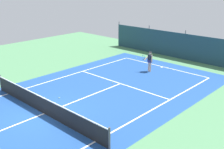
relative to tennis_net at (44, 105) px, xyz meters
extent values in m
plane|color=#4C8456|center=(0.00, 0.00, -0.51)|extent=(36.00, 36.00, 0.00)
cube|color=#1E478C|center=(0.00, 0.00, -0.51)|extent=(11.02, 26.60, 0.01)
cube|color=white|center=(0.00, 11.90, -0.50)|extent=(8.22, 0.10, 0.01)
cube|color=white|center=(-4.11, 0.00, -0.50)|extent=(0.10, 23.80, 0.01)
cube|color=white|center=(4.11, 0.00, -0.50)|extent=(0.10, 23.80, 0.01)
cube|color=white|center=(0.00, 6.40, -0.50)|extent=(8.22, 0.10, 0.01)
cube|color=white|center=(0.00, 0.00, -0.50)|extent=(0.10, 12.80, 0.01)
cube|color=white|center=(0.00, 11.75, -0.50)|extent=(0.10, 0.30, 0.01)
cube|color=black|center=(0.00, 0.00, -0.04)|extent=(9.92, 0.03, 0.95)
cube|color=white|center=(0.00, 0.00, 0.46)|extent=(9.92, 0.04, 0.05)
cylinder|color=#47474C|center=(-5.01, 0.00, 0.04)|extent=(0.10, 0.10, 1.10)
cylinder|color=#47474C|center=(5.01, 0.00, 0.04)|extent=(0.10, 0.10, 1.10)
cube|color=#1E3D4C|center=(0.00, 15.25, 0.69)|extent=(16.22, 0.06, 2.40)
cylinder|color=#595B60|center=(-8.11, 15.31, 0.84)|extent=(0.08, 0.08, 2.70)
cylinder|color=#595B60|center=(-4.05, 15.31, 0.84)|extent=(0.08, 0.08, 2.70)
cylinder|color=#595B60|center=(0.00, 15.31, 0.84)|extent=(0.08, 0.08, 2.70)
cube|color=#234C1E|center=(0.00, 15.85, 0.04)|extent=(14.60, 0.70, 1.10)
cylinder|color=#D8AD8C|center=(-0.05, 10.08, -0.10)|extent=(0.12, 0.12, 0.82)
cylinder|color=#D8AD8C|center=(-0.24, 10.14, -0.10)|extent=(0.12, 0.12, 0.82)
cylinder|color=navy|center=(-0.14, 10.11, 0.39)|extent=(0.40, 0.40, 0.22)
cube|color=#1E232D|center=(-0.14, 10.11, 0.59)|extent=(0.40, 0.29, 0.56)
sphere|color=#D8AD8C|center=(-0.14, 10.11, 1.02)|extent=(0.22, 0.22, 0.22)
cylinder|color=black|center=(-0.14, 10.11, 1.11)|extent=(0.23, 0.23, 0.04)
cylinder|color=#D8AD8C|center=(0.08, 10.05, 0.62)|extent=(0.09, 0.09, 0.58)
cylinder|color=#D8AD8C|center=(-0.40, 10.06, 0.62)|extent=(0.23, 0.53, 0.41)
cylinder|color=black|center=(-0.53, 9.78, 0.51)|extent=(0.11, 0.27, 0.13)
torus|color=teal|center=(-0.53, 9.78, 0.73)|extent=(0.33, 0.21, 0.29)
sphere|color=#CCDB33|center=(-1.11, 1.84, -0.48)|extent=(0.07, 0.07, 0.07)
sphere|color=#CCDB33|center=(-0.45, 6.05, -0.48)|extent=(0.07, 0.07, 0.07)
sphere|color=#CCDB33|center=(-3.39, 12.49, -0.48)|extent=(0.07, 0.07, 0.07)
camera|label=1|loc=(12.19, -7.49, 6.55)|focal=44.29mm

